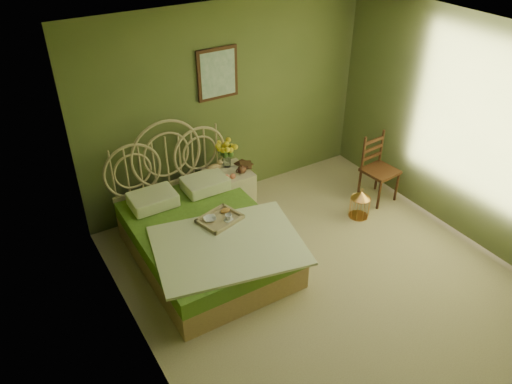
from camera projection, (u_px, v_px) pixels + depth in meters
floor at (329, 285)px, 5.49m from camera, size 4.50×4.50×0.00m
ceiling at (354, 51)px, 4.07m from camera, size 4.50×4.50×0.00m
wall_back at (228, 105)px, 6.39m from camera, size 4.00×0.00×4.00m
wall_left at (141, 256)px, 3.91m from camera, size 0.00×4.50×4.50m
wall_right at (478, 136)px, 5.65m from camera, size 0.00×4.50×4.50m
wall_art at (218, 74)px, 6.06m from camera, size 0.54×0.04×0.64m
bed at (204, 237)px, 5.72m from camera, size 1.75×2.21×1.37m
nightstand at (229, 186)px, 6.52m from camera, size 0.53×0.53×1.02m
chair at (377, 164)px, 6.70m from camera, size 0.45×0.45×0.93m
birdcage at (360, 204)px, 6.47m from camera, size 0.25×0.25×0.39m
book_lower at (240, 167)px, 6.47m from camera, size 0.22×0.25×0.02m
book_upper at (240, 165)px, 6.46m from camera, size 0.23×0.26×0.02m
cereal_bowl at (210, 219)px, 5.59m from camera, size 0.17×0.17×0.03m
coffee_cup at (229, 218)px, 5.58m from camera, size 0.09×0.09×0.08m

